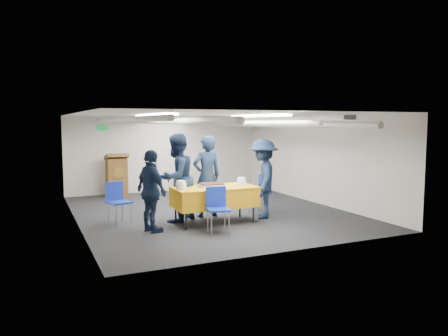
{
  "coord_description": "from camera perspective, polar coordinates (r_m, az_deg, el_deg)",
  "views": [
    {
      "loc": [
        -3.89,
        -9.44,
        2.12
      ],
      "look_at": [
        0.29,
        -0.2,
        1.05
      ],
      "focal_mm": 35.0,
      "sensor_mm": 36.0,
      "label": 1
    }
  ],
  "objects": [
    {
      "name": "sheet_cake",
      "position": [
        9.1,
        -1.67,
        -2.24
      ],
      "size": [
        0.49,
        0.38,
        0.09
      ],
      "color": "white",
      "rests_on": "serving_table"
    },
    {
      "name": "chair_left",
      "position": [
        9.44,
        -13.8,
        -3.83
      ],
      "size": [
        0.53,
        0.53,
        0.87
      ],
      "color": "gray",
      "rests_on": "ground"
    },
    {
      "name": "sailor_d",
      "position": [
        9.66,
        5.1,
        -1.38
      ],
      "size": [
        1.13,
        1.31,
        1.76
      ],
      "primitive_type": "imported",
      "rotation": [
        0.0,
        0.0,
        -2.09
      ],
      "color": "black",
      "rests_on": "ground"
    },
    {
      "name": "chair_right",
      "position": [
        10.37,
        4.9,
        -2.81
      ],
      "size": [
        0.5,
        0.5,
        0.87
      ],
      "color": "gray",
      "rests_on": "ground"
    },
    {
      "name": "podium",
      "position": [
        12.78,
        -13.83,
        -0.92
      ],
      "size": [
        0.62,
        0.53,
        1.25
      ],
      "color": "brown",
      "rests_on": "ground"
    },
    {
      "name": "sailor_a",
      "position": [
        9.74,
        -2.26,
        -1.11
      ],
      "size": [
        0.68,
        0.47,
        1.82
      ],
      "primitive_type": "imported",
      "rotation": [
        0.0,
        0.0,
        3.19
      ],
      "color": "black",
      "rests_on": "ground"
    },
    {
      "name": "chair_near",
      "position": [
        8.47,
        -0.9,
        -4.79
      ],
      "size": [
        0.49,
        0.49,
        0.87
      ],
      "color": "gray",
      "rests_on": "ground"
    },
    {
      "name": "ground",
      "position": [
        10.42,
        -1.9,
        -5.71
      ],
      "size": [
        7.0,
        7.0,
        0.0
      ],
      "primitive_type": "plane",
      "color": "black",
      "rests_on": "ground"
    },
    {
      "name": "serving_table",
      "position": [
        9.17,
        -1.24,
        -3.77
      ],
      "size": [
        1.75,
        0.88,
        0.77
      ],
      "color": "black",
      "rests_on": "ground"
    },
    {
      "name": "sailor_b",
      "position": [
        9.33,
        -6.21,
        -1.27
      ],
      "size": [
        1.15,
        1.1,
        1.88
      ],
      "primitive_type": "imported",
      "rotation": [
        0.0,
        0.0,
        3.73
      ],
      "color": "black",
      "rests_on": "ground"
    },
    {
      "name": "sailor_c",
      "position": [
        8.48,
        -9.46,
        -3.02
      ],
      "size": [
        0.63,
        1.01,
        1.6
      ],
      "primitive_type": "imported",
      "rotation": [
        0.0,
        0.0,
        1.85
      ],
      "color": "black",
      "rests_on": "ground"
    },
    {
      "name": "plate_stack_left",
      "position": [
        8.81,
        -5.63,
        -2.28
      ],
      "size": [
        0.22,
        0.22,
        0.17
      ],
      "color": "white",
      "rests_on": "serving_table"
    },
    {
      "name": "room_shell",
      "position": [
        10.62,
        -2.31,
        4.36
      ],
      "size": [
        6.0,
        7.0,
        2.3
      ],
      "color": "beige",
      "rests_on": "ground"
    },
    {
      "name": "plate_stack_right",
      "position": [
        9.33,
        2.29,
        -1.81
      ],
      "size": [
        0.2,
        0.2,
        0.17
      ],
      "color": "white",
      "rests_on": "serving_table"
    }
  ]
}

